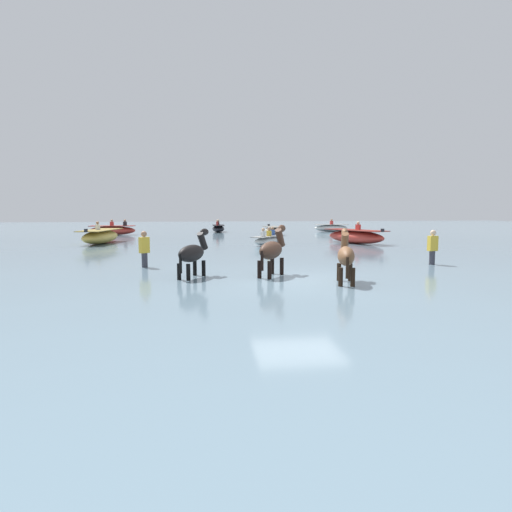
% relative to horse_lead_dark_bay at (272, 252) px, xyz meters
% --- Properties ---
extents(ground_plane, '(120.00, 120.00, 0.00)m').
position_rel_horse_lead_dark_bay_xyz_m(ground_plane, '(0.64, -0.76, -1.12)').
color(ground_plane, gray).
extents(water_surface, '(90.00, 90.00, 0.39)m').
position_rel_horse_lead_dark_bay_xyz_m(water_surface, '(0.64, 9.24, -0.93)').
color(water_surface, slate).
rests_on(water_surface, ground).
extents(horse_lead_dark_bay, '(1.20, 1.62, 1.89)m').
position_rel_horse_lead_dark_bay_xyz_m(horse_lead_dark_bay, '(0.00, 0.00, 0.00)').
color(horse_lead_dark_bay, '#382319').
rests_on(horse_lead_dark_bay, ground).
extents(horse_trailing_black, '(1.06, 1.57, 1.79)m').
position_rel_horse_lead_dark_bay_xyz_m(horse_trailing_black, '(-2.34, 0.03, -0.06)').
color(horse_trailing_black, black).
rests_on(horse_trailing_black, ground).
extents(horse_flank_bay, '(0.76, 1.69, 1.83)m').
position_rel_horse_lead_dark_bay_xyz_m(horse_flank_bay, '(1.78, -1.46, -0.03)').
color(horse_flank_bay, brown).
rests_on(horse_flank_bay, ground).
extents(boat_near_port, '(3.43, 1.27, 1.19)m').
position_rel_horse_lead_dark_bay_xyz_m(boat_near_port, '(-8.78, 21.25, -0.37)').
color(boat_near_port, '#BC382D').
rests_on(boat_near_port, water_surface).
extents(boat_near_starboard, '(1.05, 2.84, 1.08)m').
position_rel_horse_lead_dark_bay_xyz_m(boat_near_starboard, '(-0.64, 24.41, -0.42)').
color(boat_near_starboard, black).
rests_on(boat_near_starboard, water_surface).
extents(boat_far_offshore, '(1.28, 3.09, 0.76)m').
position_rel_horse_lead_dark_bay_xyz_m(boat_far_offshore, '(3.39, 20.23, -0.42)').
color(boat_far_offshore, '#B2AD9E').
rests_on(boat_far_offshore, water_surface).
extents(boat_mid_outer, '(3.00, 4.26, 1.26)m').
position_rel_horse_lead_dark_bay_xyz_m(boat_mid_outer, '(6.76, 11.40, -0.34)').
color(boat_mid_outer, '#BC382D').
rests_on(boat_mid_outer, water_surface).
extents(boat_far_inshore, '(2.99, 1.08, 1.10)m').
position_rel_horse_lead_dark_bay_xyz_m(boat_far_inshore, '(9.20, 24.09, -0.42)').
color(boat_far_inshore, silver).
rests_on(boat_far_inshore, water_surface).
extents(boat_mid_channel, '(2.20, 2.54, 0.97)m').
position_rel_horse_lead_dark_bay_xyz_m(boat_mid_channel, '(1.55, 10.91, -0.46)').
color(boat_mid_channel, silver).
rests_on(boat_mid_channel, water_surface).
extents(boat_distant_west, '(1.96, 4.34, 1.28)m').
position_rel_horse_lead_dark_bay_xyz_m(boat_distant_west, '(-7.85, 13.15, -0.33)').
color(boat_distant_west, gold).
rests_on(boat_distant_west, water_surface).
extents(person_spectator_far, '(0.38, 0.35, 1.63)m').
position_rel_horse_lead_dark_bay_xyz_m(person_spectator_far, '(-4.02, 2.47, -0.25)').
color(person_spectator_far, '#383842').
rests_on(person_spectator_far, ground).
extents(person_wading_mid, '(0.35, 0.25, 1.63)m').
position_rel_horse_lead_dark_bay_xyz_m(person_wading_mid, '(6.15, 1.91, -0.25)').
color(person_wading_mid, '#383842').
rests_on(person_wading_mid, ground).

